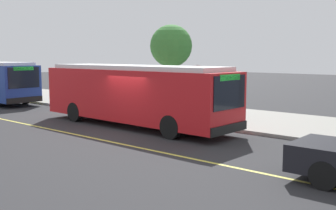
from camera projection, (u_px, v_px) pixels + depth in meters
The scene contains 8 objects.
ground_plane at pixel (131, 131), 18.51m from camera, with size 120.00×120.00×0.00m, color #2B2B2D.
sidewalk_curb at pixel (207, 115), 23.02m from camera, with size 44.00×6.40×0.15m, color gray.
lane_stripe_center at pixel (93, 138), 16.85m from camera, with size 36.00×0.14×0.01m, color #E0D64C.
transit_bus_main at pixel (135, 93), 19.59m from camera, with size 11.02×2.81×2.95m.
bus_shelter at pixel (190, 81), 23.83m from camera, with size 2.90×1.60×2.48m.
waiting_bench at pixel (195, 103), 23.84m from camera, with size 1.60×0.48×0.95m.
route_sign_post at pixel (197, 85), 20.45m from camera, with size 0.44×0.08×2.80m.
street_tree_near_shelter at pixel (171, 46), 27.62m from camera, with size 2.88×2.88×5.35m.
Camera 1 is at (13.15, -12.73, 3.44)m, focal length 43.34 mm.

